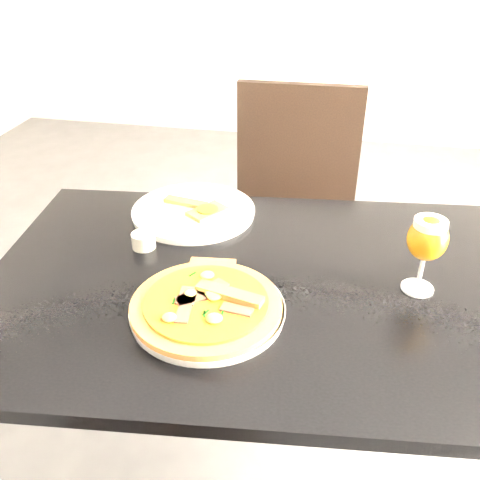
% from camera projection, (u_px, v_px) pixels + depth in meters
% --- Properties ---
extents(dining_table, '(1.28, 0.92, 0.75)m').
position_uv_depth(dining_table, '(259.00, 312.00, 1.21)').
color(dining_table, black).
rests_on(dining_table, ground).
extents(chair_far, '(0.45, 0.45, 0.96)m').
position_uv_depth(chair_far, '(291.00, 219.00, 1.85)').
color(chair_far, black).
rests_on(chair_far, ground).
extents(plate_main, '(0.37, 0.37, 0.02)m').
position_uv_depth(plate_main, '(208.00, 310.00, 1.06)').
color(plate_main, white).
rests_on(plate_main, dining_table).
extents(pizza, '(0.30, 0.30, 0.03)m').
position_uv_depth(pizza, '(207.00, 304.00, 1.05)').
color(pizza, brown).
rests_on(pizza, plate_main).
extents(plate_second, '(0.35, 0.35, 0.02)m').
position_uv_depth(plate_second, '(194.00, 212.00, 1.41)').
color(plate_second, white).
rests_on(plate_second, dining_table).
extents(crust_scraps, '(0.18, 0.12, 0.01)m').
position_uv_depth(crust_scraps, '(200.00, 208.00, 1.40)').
color(crust_scraps, brown).
rests_on(crust_scraps, plate_second).
extents(loose_crust, '(0.11, 0.03, 0.01)m').
position_uv_depth(loose_crust, '(213.00, 262.00, 1.21)').
color(loose_crust, brown).
rests_on(loose_crust, dining_table).
extents(sauce_cup, '(0.06, 0.06, 0.04)m').
position_uv_depth(sauce_cup, '(143.00, 240.00, 1.27)').
color(sauce_cup, beige).
rests_on(sauce_cup, dining_table).
extents(beer_glass, '(0.08, 0.08, 0.17)m').
position_uv_depth(beer_glass, '(427.00, 239.00, 1.07)').
color(beer_glass, silver).
rests_on(beer_glass, dining_table).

